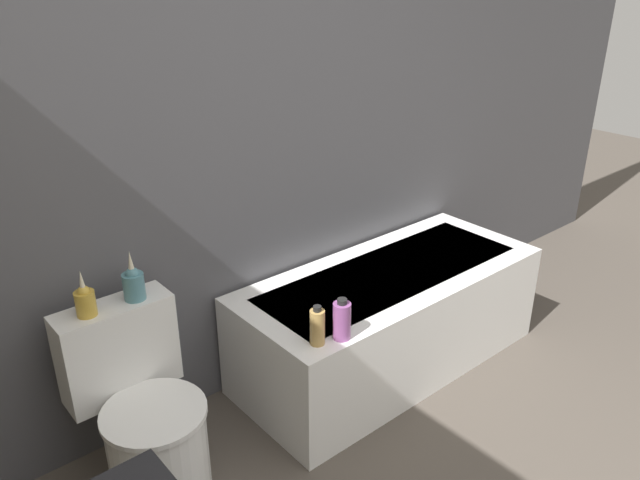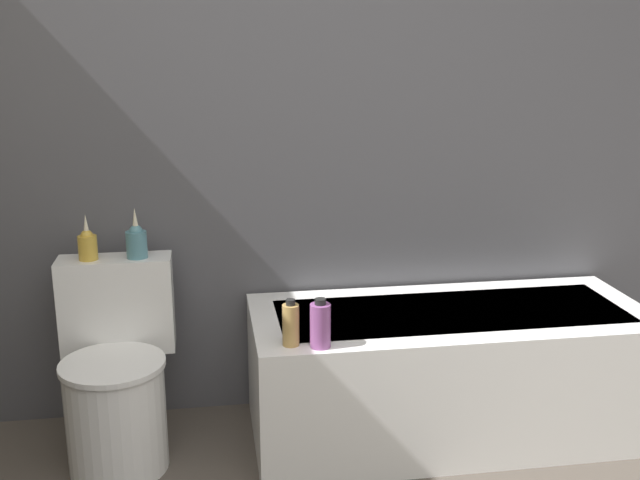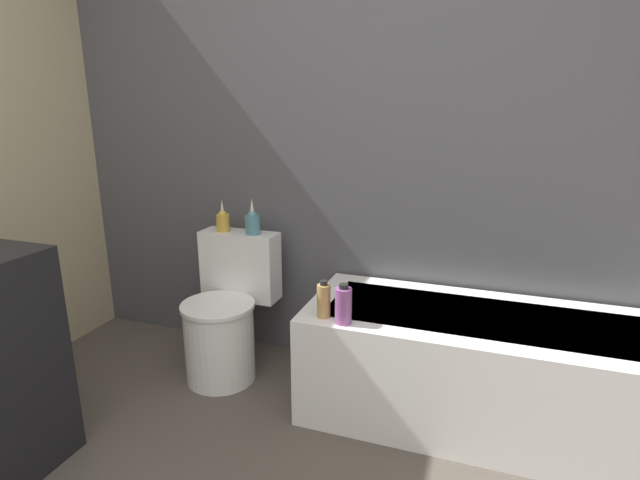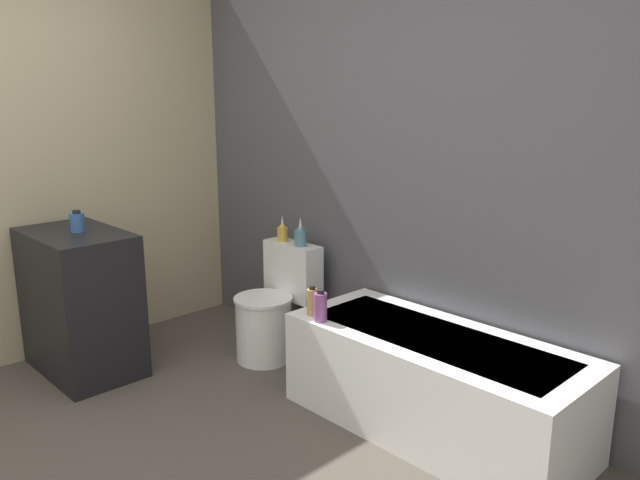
# 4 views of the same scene
# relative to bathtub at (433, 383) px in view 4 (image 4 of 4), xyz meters

# --- Properties ---
(wall_back_tiled) EXTENTS (6.40, 0.06, 2.60)m
(wall_back_tiled) POSITION_rel_bathtub_xyz_m (-0.74, 0.38, 1.04)
(wall_back_tiled) COLOR #4C4C51
(wall_back_tiled) RESTS_ON ground_plane
(wall_left_painted) EXTENTS (0.06, 6.40, 2.60)m
(wall_left_painted) POSITION_rel_bathtub_xyz_m (-2.38, -0.89, 1.04)
(wall_left_painted) COLOR tan
(wall_left_painted) RESTS_ON ground_plane
(bathtub) EXTENTS (1.55, 0.65, 0.51)m
(bathtub) POSITION_rel_bathtub_xyz_m (0.00, 0.00, 0.00)
(bathtub) COLOR white
(bathtub) RESTS_ON ground
(toilet) EXTENTS (0.43, 0.52, 0.73)m
(toilet) POSITION_rel_bathtub_xyz_m (-1.28, 0.00, 0.06)
(toilet) COLOR white
(toilet) RESTS_ON ground
(vanity_counter) EXTENTS (0.77, 0.49, 0.89)m
(vanity_counter) POSITION_rel_bathtub_xyz_m (-1.94, -0.98, 0.18)
(vanity_counter) COLOR black
(vanity_counter) RESTS_ON ground
(soap_bottle_glass) EXTENTS (0.09, 0.09, 0.13)m
(soap_bottle_glass) POSITION_rel_bathtub_xyz_m (-1.93, -0.96, 0.69)
(soap_bottle_glass) COLOR #335999
(soap_bottle_glass) RESTS_ON vanity_counter
(vase_gold) EXTENTS (0.07, 0.07, 0.17)m
(vase_gold) POSITION_rel_bathtub_xyz_m (-1.37, 0.17, 0.54)
(vase_gold) COLOR gold
(vase_gold) RESTS_ON toilet
(vase_silver) EXTENTS (0.08, 0.08, 0.19)m
(vase_silver) POSITION_rel_bathtub_xyz_m (-1.19, 0.17, 0.54)
(vase_silver) COLOR teal
(vase_silver) RESTS_ON toilet
(shampoo_bottle_tall) EXTENTS (0.06, 0.06, 0.17)m
(shampoo_bottle_tall) POSITION_rel_bathtub_xyz_m (-0.65, -0.23, 0.33)
(shampoo_bottle_tall) COLOR tan
(shampoo_bottle_tall) RESTS_ON bathtub
(shampoo_bottle_short) EXTENTS (0.07, 0.07, 0.17)m
(shampoo_bottle_short) POSITION_rel_bathtub_xyz_m (-0.56, -0.26, 0.33)
(shampoo_bottle_short) COLOR #8C4C8C
(shampoo_bottle_short) RESTS_ON bathtub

